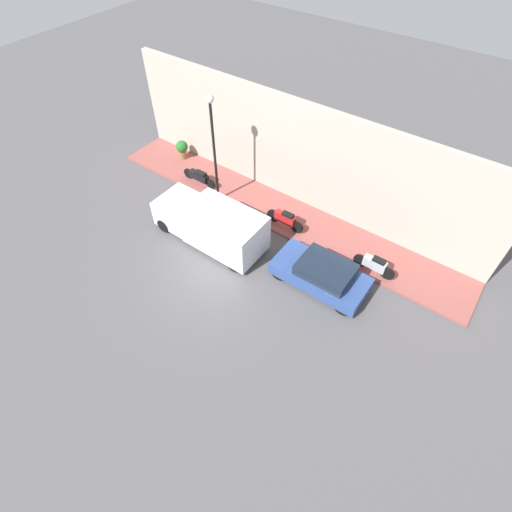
% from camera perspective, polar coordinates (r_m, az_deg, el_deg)
% --- Properties ---
extents(ground_plane, '(60.00, 60.00, 0.00)m').
position_cam_1_polar(ground_plane, '(16.95, -5.27, -2.08)').
color(ground_plane, '#514F51').
extents(sidewalk, '(2.48, 18.63, 0.12)m').
position_cam_1_polar(sidewalk, '(19.42, 3.24, 6.35)').
color(sidewalk, '#934C47').
rests_on(sidewalk, ground_plane).
extents(building_facade, '(0.30, 18.63, 5.10)m').
position_cam_1_polar(building_facade, '(18.84, 5.99, 14.28)').
color(building_facade, '#B2A899').
rests_on(building_facade, ground_plane).
extents(parked_car, '(1.80, 3.88, 1.21)m').
position_cam_1_polar(parked_car, '(16.22, 9.34, -2.54)').
color(parked_car, '#2D4784').
rests_on(parked_car, ground_plane).
extents(delivery_van, '(1.98, 5.21, 1.92)m').
position_cam_1_polar(delivery_van, '(17.56, -6.48, 4.65)').
color(delivery_van, silver).
rests_on(delivery_van, ground_plane).
extents(scooter_silver, '(0.30, 1.80, 0.85)m').
position_cam_1_polar(scooter_silver, '(17.05, 16.58, -1.18)').
color(scooter_silver, '#B7B7BF').
rests_on(scooter_silver, sidewalk).
extents(motorcycle_red, '(0.30, 1.92, 0.84)m').
position_cam_1_polar(motorcycle_red, '(18.29, 4.19, 5.30)').
color(motorcycle_red, '#B21E1E').
rests_on(motorcycle_red, sidewalk).
extents(motorcycle_black, '(0.30, 2.05, 0.74)m').
position_cam_1_polar(motorcycle_black, '(20.96, -8.11, 11.17)').
color(motorcycle_black, black).
rests_on(motorcycle_black, sidewalk).
extents(streetlamp, '(0.38, 0.38, 5.37)m').
position_cam_1_polar(streetlamp, '(17.99, -6.21, 17.09)').
color(streetlamp, black).
rests_on(streetlamp, sidewalk).
extents(potted_plant, '(0.65, 0.65, 1.03)m').
position_cam_1_polar(potted_plant, '(22.86, -10.51, 14.89)').
color(potted_plant, brown).
rests_on(potted_plant, sidewalk).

